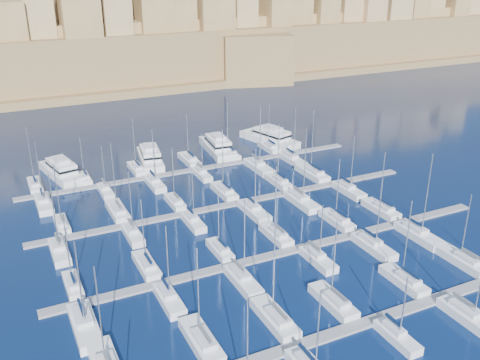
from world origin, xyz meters
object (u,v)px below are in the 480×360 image
motor_yacht_a (61,170)px  sailboat_2 (275,318)px  motor_yacht_b (150,157)px  motor_yacht_d (270,137)px  sailboat_4 (404,280)px  motor_yacht_c (218,146)px

motor_yacht_a → sailboat_2: bearing=-75.3°
sailboat_2 → motor_yacht_a: 72.08m
motor_yacht_b → motor_yacht_d: size_ratio=0.87×
sailboat_2 → motor_yacht_b: bearing=87.3°
sailboat_4 → motor_yacht_d: (15.17, 71.11, 0.98)m
sailboat_4 → motor_yacht_b: (-19.77, 70.01, 0.98)m
sailboat_2 → motor_yacht_d: 80.31m
sailboat_4 → motor_yacht_a: 81.41m
motor_yacht_c → sailboat_4: bearing=-89.1°
motor_yacht_a → motor_yacht_b: 21.50m
motor_yacht_b → motor_yacht_d: 34.96m
sailboat_4 → motor_yacht_a: (-41.27, 70.17, 0.98)m
motor_yacht_d → sailboat_2: bearing=-118.4°
motor_yacht_a → motor_yacht_d: (56.44, 0.94, -0.00)m
sailboat_4 → motor_yacht_b: 72.75m
motor_yacht_a → motor_yacht_c: bearing=0.6°
motor_yacht_b → motor_yacht_c: 18.69m
sailboat_4 → motor_yacht_c: sailboat_4 is taller
sailboat_2 → motor_yacht_d: size_ratio=0.81×
motor_yacht_c → motor_yacht_d: (16.26, 0.53, 0.00)m
sailboat_4 → motor_yacht_d: 72.72m
sailboat_4 → motor_yacht_c: (-1.09, 70.58, 0.98)m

